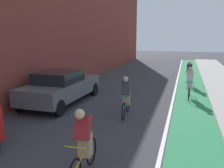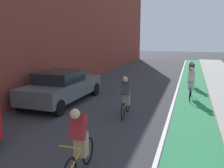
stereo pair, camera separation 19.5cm
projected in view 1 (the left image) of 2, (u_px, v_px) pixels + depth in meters
ground_plane at (138, 88)px, 14.54m from camera, size 79.25×79.25×0.00m
bike_lane_paint at (191, 85)px, 15.52m from camera, size 1.60×36.02×0.00m
lane_divider_stripe at (176, 84)px, 15.78m from camera, size 0.12×36.02×0.00m
building_facade_left at (66, 5)px, 17.04m from camera, size 3.00×36.02×10.57m
parked_sedan_gray at (61, 87)px, 11.22m from camera, size 2.07×4.75×1.53m
cyclist_lead at (83, 142)px, 5.28m from camera, size 0.48×1.71×1.61m
cyclist_mid at (126, 96)px, 9.37m from camera, size 0.48×1.72×1.62m
cyclist_trailing at (190, 82)px, 12.17m from camera, size 0.48×1.72×1.61m
cyclist_far at (189, 73)px, 15.12m from camera, size 0.48×1.70×1.60m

